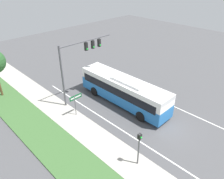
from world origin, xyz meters
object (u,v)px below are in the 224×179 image
bus (123,89)px  street_sign (76,101)px  signal_gantry (79,57)px  pedestrian_signal (139,145)px

bus → street_sign: bearing=161.0°
signal_gantry → street_sign: 4.81m
pedestrian_signal → street_sign: size_ratio=1.25×
signal_gantry → pedestrian_signal: (-3.08, -11.10, -3.08)m
bus → signal_gantry: bearing=123.7°
pedestrian_signal → street_sign: pedestrian_signal is taller
bus → pedestrian_signal: (-5.82, -6.99, 0.34)m
bus → pedestrian_signal: bus is taller
bus → street_sign: bus is taller
signal_gantry → street_sign: bearing=-137.8°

